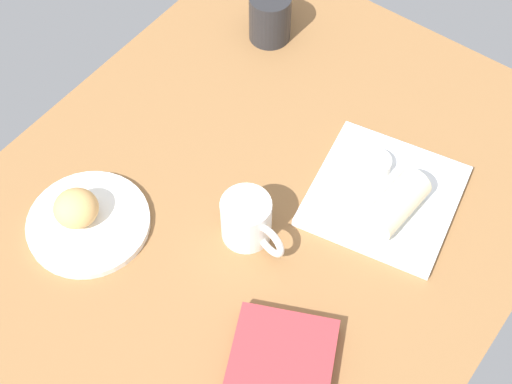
{
  "coord_description": "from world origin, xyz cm",
  "views": [
    {
      "loc": [
        -61.51,
        -44.45,
        116.12
      ],
      "look_at": [
        -1.17,
        0.53,
        7.0
      ],
      "focal_mm": 53.91,
      "sensor_mm": 36.0,
      "label": 1
    }
  ],
  "objects_px": {
    "round_plate": "(89,223)",
    "breakfast_wrap": "(396,204)",
    "square_plate": "(384,196)",
    "scone_pastry": "(76,208)",
    "second_mug": "(271,15)",
    "coffee_mug": "(248,220)",
    "sauce_cup": "(375,164)",
    "book_stack": "(281,365)"
  },
  "relations": [
    {
      "from": "round_plate",
      "to": "breakfast_wrap",
      "type": "xyz_separation_m",
      "value": [
        0.32,
        -0.41,
        0.04
      ]
    },
    {
      "from": "breakfast_wrap",
      "to": "square_plate",
      "type": "bearing_deg",
      "value": -34.85
    },
    {
      "from": "scone_pastry",
      "to": "square_plate",
      "type": "xyz_separation_m",
      "value": [
        0.36,
        -0.39,
        -0.04
      ]
    },
    {
      "from": "round_plate",
      "to": "scone_pastry",
      "type": "bearing_deg",
      "value": 104.4
    },
    {
      "from": "scone_pastry",
      "to": "square_plate",
      "type": "height_order",
      "value": "scone_pastry"
    },
    {
      "from": "scone_pastry",
      "to": "square_plate",
      "type": "relative_size",
      "value": 0.31
    },
    {
      "from": "scone_pastry",
      "to": "second_mug",
      "type": "bearing_deg",
      "value": 0.8
    },
    {
      "from": "round_plate",
      "to": "breakfast_wrap",
      "type": "height_order",
      "value": "breakfast_wrap"
    },
    {
      "from": "square_plate",
      "to": "coffee_mug",
      "type": "distance_m",
      "value": 0.25
    },
    {
      "from": "round_plate",
      "to": "coffee_mug",
      "type": "distance_m",
      "value": 0.28
    },
    {
      "from": "round_plate",
      "to": "square_plate",
      "type": "distance_m",
      "value": 0.52
    },
    {
      "from": "sauce_cup",
      "to": "round_plate",
      "type": "bearing_deg",
      "value": 139.14
    },
    {
      "from": "scone_pastry",
      "to": "sauce_cup",
      "type": "bearing_deg",
      "value": -41.88
    },
    {
      "from": "breakfast_wrap",
      "to": "coffee_mug",
      "type": "distance_m",
      "value": 0.25
    },
    {
      "from": "breakfast_wrap",
      "to": "coffee_mug",
      "type": "xyz_separation_m",
      "value": [
        -0.17,
        0.18,
        -0.0
      ]
    },
    {
      "from": "scone_pastry",
      "to": "book_stack",
      "type": "bearing_deg",
      "value": -91.28
    },
    {
      "from": "square_plate",
      "to": "book_stack",
      "type": "bearing_deg",
      "value": -173.98
    },
    {
      "from": "square_plate",
      "to": "second_mug",
      "type": "height_order",
      "value": "second_mug"
    },
    {
      "from": "breakfast_wrap",
      "to": "book_stack",
      "type": "distance_m",
      "value": 0.34
    },
    {
      "from": "scone_pastry",
      "to": "second_mug",
      "type": "relative_size",
      "value": 0.55
    },
    {
      "from": "breakfast_wrap",
      "to": "scone_pastry",
      "type": "bearing_deg",
      "value": 41.31
    },
    {
      "from": "sauce_cup",
      "to": "book_stack",
      "type": "height_order",
      "value": "sauce_cup"
    },
    {
      "from": "square_plate",
      "to": "round_plate",
      "type": "bearing_deg",
      "value": 133.0
    },
    {
      "from": "sauce_cup",
      "to": "scone_pastry",
      "type": "bearing_deg",
      "value": 138.12
    },
    {
      "from": "sauce_cup",
      "to": "second_mug",
      "type": "relative_size",
      "value": 0.42
    },
    {
      "from": "book_stack",
      "to": "square_plate",
      "type": "bearing_deg",
      "value": 6.02
    },
    {
      "from": "coffee_mug",
      "to": "second_mug",
      "type": "xyz_separation_m",
      "value": [
        0.41,
        0.25,
        0.01
      ]
    },
    {
      "from": "sauce_cup",
      "to": "coffee_mug",
      "type": "relative_size",
      "value": 0.43
    },
    {
      "from": "coffee_mug",
      "to": "second_mug",
      "type": "bearing_deg",
      "value": 31.57
    },
    {
      "from": "coffee_mug",
      "to": "square_plate",
      "type": "bearing_deg",
      "value": -35.94
    },
    {
      "from": "coffee_mug",
      "to": "scone_pastry",
      "type": "bearing_deg",
      "value": 121.91
    },
    {
      "from": "square_plate",
      "to": "breakfast_wrap",
      "type": "height_order",
      "value": "breakfast_wrap"
    },
    {
      "from": "square_plate",
      "to": "book_stack",
      "type": "distance_m",
      "value": 0.37
    },
    {
      "from": "sauce_cup",
      "to": "breakfast_wrap",
      "type": "distance_m",
      "value": 0.1
    },
    {
      "from": "breakfast_wrap",
      "to": "round_plate",
      "type": "bearing_deg",
      "value": 42.01
    },
    {
      "from": "square_plate",
      "to": "sauce_cup",
      "type": "relative_size",
      "value": 4.29
    },
    {
      "from": "round_plate",
      "to": "scone_pastry",
      "type": "xyz_separation_m",
      "value": [
        -0.0,
        0.02,
        0.04
      ]
    },
    {
      "from": "square_plate",
      "to": "breakfast_wrap",
      "type": "bearing_deg",
      "value": -128.64
    },
    {
      "from": "book_stack",
      "to": "sauce_cup",
      "type": "bearing_deg",
      "value": 11.53
    },
    {
      "from": "round_plate",
      "to": "sauce_cup",
      "type": "bearing_deg",
      "value": -40.86
    },
    {
      "from": "book_stack",
      "to": "scone_pastry",
      "type": "bearing_deg",
      "value": 88.72
    },
    {
      "from": "book_stack",
      "to": "coffee_mug",
      "type": "relative_size",
      "value": 1.67
    }
  ]
}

